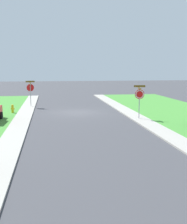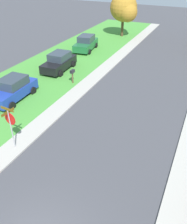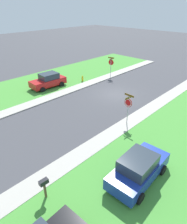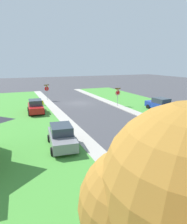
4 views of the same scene
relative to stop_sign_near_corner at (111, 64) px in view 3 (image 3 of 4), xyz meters
The scene contains 9 objects.
ground_plane 6.49m from the stop_sign_near_corner, 135.50° to the left, with size 120.00×120.00×0.00m, color #424247.
sidewalk_west 18.82m from the stop_sign_near_corner, 119.18° to the left, with size 1.40×56.00×0.10m, color #ADA89E.
lawn_west 21.50m from the stop_sign_near_corner, 130.22° to the left, with size 8.00×56.00×0.08m, color #479338.
stop_sign_near_corner is the anchor object (origin of this frame).
stop_sign_far_corner 12.62m from the stop_sign_near_corner, 135.80° to the left, with size 0.92×0.92×2.77m.
car_blue_driveway_right 18.84m from the stop_sign_near_corner, 134.32° to the left, with size 2.16×4.36×1.76m.
car_red_across_road 8.96m from the stop_sign_near_corner, 70.73° to the left, with size 2.21×4.39×1.76m.
fire_hydrant 4.59m from the stop_sign_near_corner, 71.41° to the left, with size 0.38×0.22×0.83m.
mailbox 20.69m from the stop_sign_near_corner, 119.95° to the left, with size 0.26×0.49×1.31m.
Camera 3 is at (-12.71, 17.00, 9.16)m, focal length 32.03 mm.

